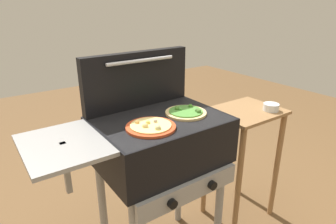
{
  "coord_description": "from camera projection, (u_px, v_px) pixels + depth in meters",
  "views": [
    {
      "loc": [
        -0.74,
        -1.12,
        1.44
      ],
      "look_at": [
        0.05,
        0.0,
        0.92
      ],
      "focal_mm": 30.95,
      "sensor_mm": 36.0,
      "label": 1
    }
  ],
  "objects": [
    {
      "name": "pizza_veggie",
      "position": [
        186.0,
        112.0,
        1.49
      ],
      "size": [
        0.21,
        0.21,
        0.03
      ],
      "color": "#E0C17F",
      "rests_on": "grill"
    },
    {
      "name": "pizza_cheese",
      "position": [
        151.0,
        126.0,
        1.32
      ],
      "size": [
        0.23,
        0.23,
        0.04
      ],
      "color": "#C64723",
      "rests_on": "grill"
    },
    {
      "name": "grill",
      "position": [
        158.0,
        145.0,
        1.49
      ],
      "size": [
        0.96,
        0.53,
        0.9
      ],
      "color": "black",
      "rests_on": "ground_plane"
    },
    {
      "name": "grill_lid_open",
      "position": [
        138.0,
        79.0,
        1.56
      ],
      "size": [
        0.63,
        0.09,
        0.3
      ],
      "color": "black",
      "rests_on": "grill"
    },
    {
      "name": "topping_bowl_near",
      "position": [
        271.0,
        107.0,
        1.82
      ],
      "size": [
        0.1,
        0.1,
        0.04
      ],
      "color": "silver",
      "rests_on": "prep_table"
    },
    {
      "name": "prep_table",
      "position": [
        243.0,
        143.0,
        1.92
      ],
      "size": [
        0.44,
        0.36,
        0.8
      ],
      "color": "olive",
      "rests_on": "ground_plane"
    }
  ]
}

